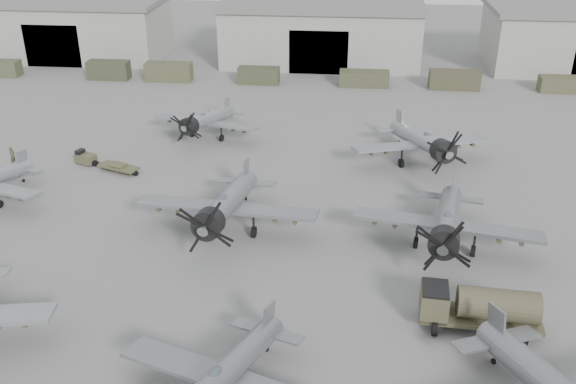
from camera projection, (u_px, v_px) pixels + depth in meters
name	position (u px, v px, depth m)	size (l,w,h in m)	color
ground	(270.00, 320.00, 40.26)	(220.00, 220.00, 0.00)	slate
hangar_left	(70.00, 26.00, 96.74)	(29.00, 14.80, 8.70)	#AAABA0
hangar_center	(321.00, 32.00, 93.47)	(29.00, 14.80, 8.70)	#AAABA0
support_truck_0	(2.00, 68.00, 88.02)	(4.97, 2.20, 2.16)	#43472E
support_truck_1	(109.00, 70.00, 86.64)	(5.56, 2.20, 2.45)	#353A26
support_truck_2	(169.00, 72.00, 85.93)	(6.16, 2.20, 2.45)	#45462E
support_truck_3	(259.00, 75.00, 84.96)	(5.43, 2.20, 2.12)	#383D28
support_truck_4	(364.00, 79.00, 83.77)	(6.44, 2.20, 2.04)	#3F422B
support_truck_5	(454.00, 80.00, 82.70)	(6.42, 2.20, 2.39)	#3C3B27
support_truck_6	(559.00, 84.00, 81.65)	(5.03, 2.20, 1.99)	#45472E
aircraft_near_1	(222.00, 378.00, 32.59)	(11.86, 10.69, 4.77)	gray
aircraft_mid_1	(225.00, 206.00, 48.57)	(14.16, 12.74, 5.64)	gray
aircraft_mid_2	(447.00, 223.00, 46.30)	(13.87, 12.48, 5.50)	gray
aircraft_far_0	(205.00, 121.00, 66.59)	(11.47, 10.32, 4.57)	#919499
aircraft_far_1	(424.00, 142.00, 60.37)	(13.44, 12.10, 5.39)	#94979C
fuel_tanker	(479.00, 306.00, 38.91)	(7.47, 2.96, 2.82)	#46432E
tug_trailer	(98.00, 162.00, 60.98)	(6.88, 3.66, 1.38)	#47482F
ground_crew	(13.00, 156.00, 61.15)	(0.68, 0.45, 1.87)	#40402A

